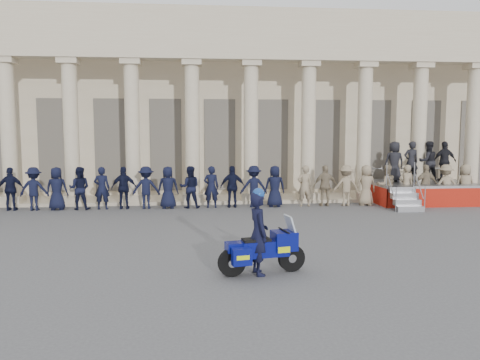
{
  "coord_description": "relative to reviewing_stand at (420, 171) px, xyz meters",
  "views": [
    {
      "loc": [
        -1.07,
        -12.81,
        3.2
      ],
      "look_at": [
        0.31,
        2.51,
        1.6
      ],
      "focal_mm": 35.0,
      "sensor_mm": 36.0,
      "label": 1
    }
  ],
  "objects": [
    {
      "name": "officer_rank",
      "position": [
        -9.24,
        -0.76,
        -0.55
      ],
      "size": [
        22.86,
        0.67,
        1.76
      ],
      "color": "black",
      "rests_on": "ground"
    },
    {
      "name": "rider",
      "position": [
        -8.72,
        -10.11,
        -0.46
      ],
      "size": [
        0.57,
        0.75,
        1.96
      ],
      "rotation": [
        0.0,
        0.0,
        1.76
      ],
      "color": "black",
      "rests_on": "ground"
    },
    {
      "name": "building",
      "position": [
        -8.97,
        7.27,
        3.1
      ],
      "size": [
        40.0,
        12.5,
        9.0
      ],
      "color": "#BDAC8E",
      "rests_on": "ground"
    },
    {
      "name": "motorcycle",
      "position": [
        -8.61,
        -10.09,
        -0.86
      ],
      "size": [
        2.03,
        0.97,
        1.31
      ],
      "rotation": [
        0.0,
        0.0,
        0.19
      ],
      "color": "black",
      "rests_on": "ground"
    },
    {
      "name": "ground",
      "position": [
        -8.97,
        -7.47,
        -1.43
      ],
      "size": [
        90.0,
        90.0,
        0.0
      ],
      "primitive_type": "plane",
      "color": "#4C4C4E",
      "rests_on": "ground"
    },
    {
      "name": "reviewing_stand",
      "position": [
        0.0,
        0.0,
        0.0
      ],
      "size": [
        4.5,
        4.25,
        2.76
      ],
      "color": "gray",
      "rests_on": "ground"
    }
  ]
}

